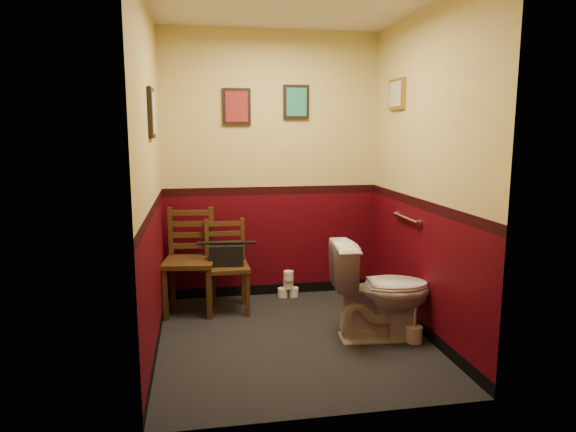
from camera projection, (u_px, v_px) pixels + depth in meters
name	position (u px, v px, depth m)	size (l,w,h in m)	color
floor	(293.00, 339.00, 4.29)	(2.20, 2.40, 0.00)	black
wall_back	(272.00, 167.00, 5.23)	(2.20, 2.70, 0.00)	#41030C
wall_front	(333.00, 197.00, 2.90)	(2.20, 2.70, 0.00)	#41030C
wall_left	(151.00, 180.00, 3.88)	(2.40, 2.70, 0.00)	#41030C
wall_right	(423.00, 176.00, 4.26)	(2.40, 2.70, 0.00)	#41030C
grab_bar	(406.00, 218.00, 4.56)	(0.05, 0.56, 0.06)	silver
framed_print_back_a	(237.00, 107.00, 5.05)	(0.28, 0.04, 0.36)	black
framed_print_back_b	(296.00, 102.00, 5.15)	(0.26, 0.04, 0.34)	black
framed_print_left	(152.00, 113.00, 3.89)	(0.04, 0.30, 0.38)	black
framed_print_right	(397.00, 94.00, 4.72)	(0.04, 0.34, 0.28)	olive
toilet	(381.00, 291.00, 4.25)	(0.46, 0.83, 0.81)	white
toilet_brush	(414.00, 333.00, 4.21)	(0.13, 0.13, 0.48)	silver
chair_left	(190.00, 261.00, 4.88)	(0.51, 0.51, 0.99)	#533518
chair_right	(226.00, 266.00, 4.91)	(0.42, 0.42, 0.87)	#533518
handbag	(227.00, 255.00, 4.85)	(0.33, 0.19, 0.23)	black
tp_stack	(288.00, 286.00, 5.34)	(0.22, 0.13, 0.28)	silver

